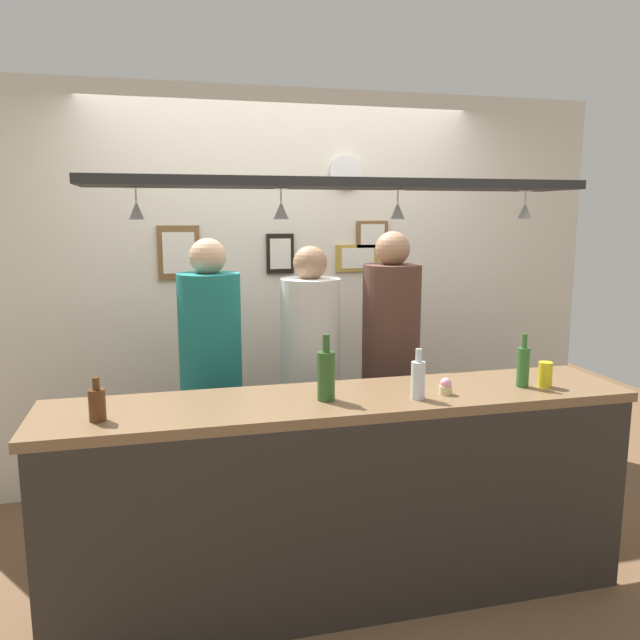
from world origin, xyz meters
TOP-DOWN VIEW (x-y plane):
  - ground_plane at (0.00, 0.00)m, footprint 8.00×8.00m
  - back_wall at (0.00, 1.10)m, footprint 4.40×0.06m
  - bar_counter at (0.00, -0.50)m, footprint 2.70×0.55m
  - overhead_glass_rack at (0.00, -0.30)m, footprint 2.20×0.36m
  - hanging_wineglass_far_left at (-0.88, -0.23)m, footprint 0.07×0.07m
  - hanging_wineglass_left at (-0.27, -0.30)m, footprint 0.07×0.07m
  - hanging_wineglass_center_left at (0.27, -0.27)m, footprint 0.07×0.07m
  - hanging_wineglass_center at (0.89, -0.33)m, footprint 0.07×0.07m
  - person_left_teal_shirt at (-0.54, 0.40)m, footprint 0.34×0.34m
  - person_middle_white_patterned_shirt at (0.02, 0.40)m, footprint 0.34×0.34m
  - person_right_brown_shirt at (0.50, 0.40)m, footprint 0.34×0.34m
  - bottle_champagne_green at (-0.09, -0.39)m, footprint 0.08×0.08m
  - bottle_beer_brown_stubby at (-1.06, -0.44)m, footprint 0.07×0.07m
  - bottle_soda_clear at (0.31, -0.47)m, footprint 0.06×0.06m
  - bottle_beer_green_import at (0.88, -0.40)m, footprint 0.06×0.06m
  - drink_can at (0.98, -0.43)m, footprint 0.07×0.07m
  - cupcake at (0.46, -0.43)m, footprint 0.06×0.06m
  - picture_frame_crest at (-0.03, 1.06)m, footprint 0.18×0.02m
  - picture_frame_upper_small at (0.60, 1.06)m, footprint 0.22×0.02m
  - picture_frame_caricature at (-0.68, 1.06)m, footprint 0.26×0.02m
  - picture_frame_lower_pair at (0.50, 1.06)m, footprint 0.30×0.02m
  - wall_clock at (0.41, 1.05)m, footprint 0.22×0.03m

SIDE VIEW (x-z plane):
  - ground_plane at x=0.00m, z-range 0.00..0.00m
  - bar_counter at x=0.00m, z-range 0.18..1.16m
  - person_middle_white_patterned_shirt at x=0.02m, z-range 0.17..1.80m
  - person_left_teal_shirt at x=-0.54m, z-range 0.17..1.85m
  - cupcake at x=0.46m, z-range 0.98..1.06m
  - person_right_brown_shirt at x=0.50m, z-range 0.18..1.88m
  - drink_can at x=0.98m, z-range 0.98..1.10m
  - bottle_beer_brown_stubby at x=-1.06m, z-range 0.96..1.14m
  - bottle_soda_clear at x=0.31m, z-range 0.96..1.19m
  - bottle_beer_green_import at x=0.88m, z-range 0.96..1.22m
  - bottle_champagne_green at x=-0.09m, z-range 0.95..1.25m
  - back_wall at x=0.00m, z-range 0.00..2.60m
  - picture_frame_lower_pair at x=0.50m, z-range 1.42..1.60m
  - picture_frame_crest at x=-0.03m, z-range 1.42..1.68m
  - picture_frame_caricature at x=-0.68m, z-range 1.39..1.73m
  - picture_frame_upper_small at x=0.60m, z-range 1.58..1.76m
  - hanging_wineglass_far_left at x=-0.88m, z-range 1.76..1.89m
  - hanging_wineglass_left at x=-0.27m, z-range 1.76..1.89m
  - hanging_wineglass_center_left at x=0.27m, z-range 1.76..1.89m
  - hanging_wineglass_center at x=0.89m, z-range 1.76..1.89m
  - overhead_glass_rack at x=0.00m, z-range 1.91..1.95m
  - wall_clock at x=0.41m, z-range 1.96..2.18m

